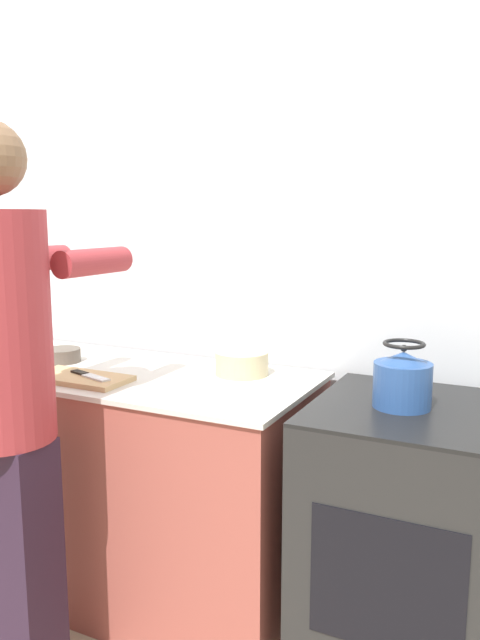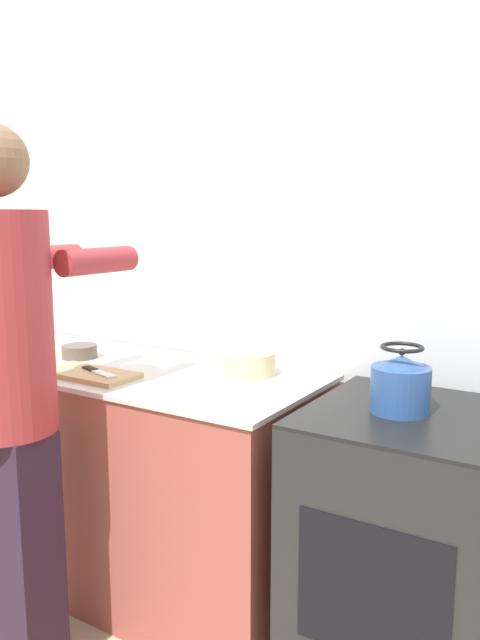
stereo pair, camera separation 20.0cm
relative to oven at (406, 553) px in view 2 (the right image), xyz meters
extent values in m
plane|color=tan|center=(-0.91, -0.31, -0.45)|extent=(12.00, 12.00, 0.00)
cube|color=silver|center=(-0.91, 0.39, 0.85)|extent=(8.00, 0.05, 2.60)
cube|color=#9E4C42|center=(-1.25, 0.01, -0.01)|extent=(1.76, 0.64, 0.87)
cube|color=beige|center=(-1.25, 0.01, 0.43)|extent=(1.78, 0.67, 0.02)
cube|color=black|center=(0.00, 0.00, -0.01)|extent=(0.60, 0.63, 0.89)
cube|color=black|center=(0.00, 0.00, 0.44)|extent=(0.60, 0.63, 0.01)
cube|color=black|center=(0.00, -0.31, 0.04)|extent=(0.42, 0.01, 0.39)
cube|color=#2A1B2C|center=(-1.09, -0.58, -0.04)|extent=(0.27, 0.17, 0.81)
cylinder|color=maroon|center=(-1.09, -0.58, 0.70)|extent=(0.30, 0.30, 0.68)
cylinder|color=maroon|center=(-1.22, -0.29, 0.88)|extent=(0.08, 0.30, 0.08)
cylinder|color=maroon|center=(-0.96, -0.29, 0.88)|extent=(0.08, 0.30, 0.08)
cube|color=tan|center=(-1.14, -0.18, 0.45)|extent=(0.36, 0.18, 0.02)
cube|color=silver|center=(-1.06, -0.18, 0.46)|extent=(0.13, 0.07, 0.01)
cube|color=black|center=(-1.16, -0.15, 0.46)|extent=(0.08, 0.05, 0.01)
cylinder|color=#284C8C|center=(-0.04, -0.02, 0.52)|extent=(0.17, 0.17, 0.14)
cone|color=#284C8C|center=(-0.04, -0.02, 0.60)|extent=(0.14, 0.14, 0.03)
sphere|color=black|center=(-0.04, -0.02, 0.63)|extent=(0.02, 0.02, 0.02)
torus|color=black|center=(-0.04, -0.02, 0.64)|extent=(0.13, 0.13, 0.01)
cylinder|color=#C6B789|center=(-0.66, 0.15, 0.48)|extent=(0.20, 0.20, 0.09)
cylinder|color=brown|center=(-1.40, 0.02, 0.47)|extent=(0.15, 0.15, 0.05)
camera|label=1|loc=(0.32, -1.87, 1.02)|focal=35.00mm
camera|label=2|loc=(0.50, -1.77, 1.02)|focal=35.00mm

